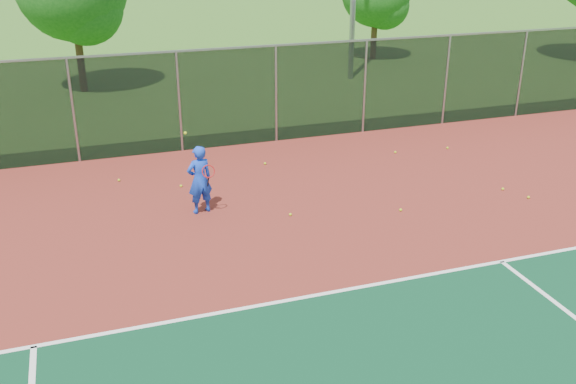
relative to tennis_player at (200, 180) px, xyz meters
name	(u,v)px	position (x,y,z in m)	size (l,w,h in m)	color
ground	(509,373)	(3.34, -7.37, -0.86)	(120.00, 120.00, 0.00)	#30621C
court_apron	(441,305)	(3.34, -5.37, -0.85)	(30.00, 20.00, 0.02)	maroon
fence_back	(276,93)	(3.34, 4.63, 0.71)	(30.00, 0.06, 3.03)	black
tennis_player	(200,180)	(0.00, 0.00, 0.00)	(0.68, 0.67, 2.01)	blue
practice_ball_0	(395,152)	(6.37, 2.33, -0.80)	(0.07, 0.07, 0.07)	#B5D819
practice_ball_1	(290,214)	(1.95, -0.89, -0.80)	(0.07, 0.07, 0.07)	#B5D819
practice_ball_2	(119,180)	(-1.71, 2.65, -0.80)	(0.07, 0.07, 0.07)	#B5D819
practice_ball_3	(401,210)	(4.56, -1.47, -0.80)	(0.07, 0.07, 0.07)	#B5D819
practice_ball_4	(528,197)	(7.97, -1.80, -0.80)	(0.07, 0.07, 0.07)	#B5D819
practice_ball_5	(265,163)	(2.37, 2.63, -0.80)	(0.07, 0.07, 0.07)	#B5D819
practice_ball_6	(181,186)	(-0.20, 1.71, -0.80)	(0.07, 0.07, 0.07)	#B5D819
practice_ball_7	(503,189)	(7.69, -1.14, -0.80)	(0.07, 0.07, 0.07)	#B5D819
practice_ball_8	(447,148)	(8.07, 2.19, -0.80)	(0.07, 0.07, 0.07)	#B5D819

